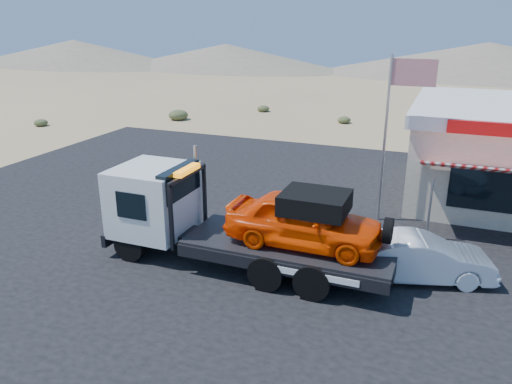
# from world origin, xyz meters

# --- Properties ---
(ground) EXTENTS (120.00, 120.00, 0.00)m
(ground) POSITION_xyz_m (0.00, 0.00, 0.00)
(ground) COLOR #987A56
(ground) RESTS_ON ground
(asphalt_lot) EXTENTS (32.00, 24.00, 0.02)m
(asphalt_lot) POSITION_xyz_m (2.00, 3.00, 0.01)
(asphalt_lot) COLOR black
(asphalt_lot) RESTS_ON ground
(tow_truck) EXTENTS (8.65, 2.57, 2.89)m
(tow_truck) POSITION_xyz_m (1.30, -0.69, 1.56)
(tow_truck) COLOR black
(tow_truck) RESTS_ON asphalt_lot
(white_sedan) EXTENTS (4.25, 2.52, 1.32)m
(white_sedan) POSITION_xyz_m (6.49, 0.39, 0.68)
(white_sedan) COLOR silver
(white_sedan) RESTS_ON asphalt_lot
(flagpole) EXTENTS (1.55, 0.10, 6.00)m
(flagpole) POSITION_xyz_m (4.93, 4.50, 3.76)
(flagpole) COLOR #99999E
(flagpole) RESTS_ON asphalt_lot
(desert_scrub) EXTENTS (20.39, 31.80, 0.77)m
(desert_scrub) POSITION_xyz_m (-14.04, 8.80, 0.32)
(desert_scrub) COLOR #404827
(desert_scrub) RESTS_ON ground
(distant_hills) EXTENTS (126.00, 48.00, 4.20)m
(distant_hills) POSITION_xyz_m (-9.77, 55.14, 1.89)
(distant_hills) COLOR #726B59
(distant_hills) RESTS_ON ground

